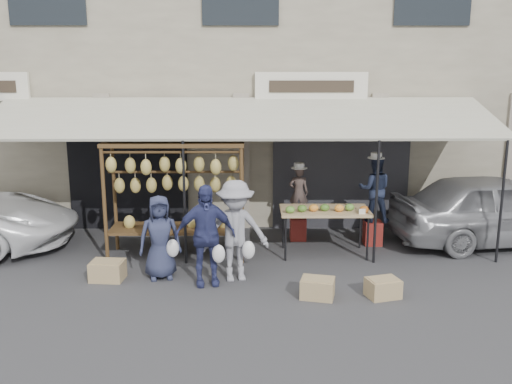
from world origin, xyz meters
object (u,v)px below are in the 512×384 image
customer_mid (205,235)px  customer_right (235,231)px  customer_left (160,237)px  sedan (497,209)px  crate_near_a (318,288)px  vendor_left (299,193)px  crate_far (108,271)px  crate_near_b (383,288)px  vendor_right (375,189)px  produce_table (325,211)px  banana_rack (175,177)px

customer_mid → customer_right: (0.50, 0.19, 0.01)m
customer_left → sedan: bearing=2.7°
crate_near_a → vendor_left: bearing=91.3°
customer_right → crate_far: size_ratio=3.16×
crate_near_b → crate_far: bearing=170.4°
vendor_right → customer_mid: (-3.25, -2.10, -0.30)m
vendor_right → customer_left: bearing=32.0°
customer_left → vendor_right: bearing=11.1°
vendor_left → crate_near_a: size_ratio=2.13×
vendor_left → customer_right: bearing=63.6°
customer_right → sedan: 5.64m
customer_left → produce_table: bearing=8.4°
customer_mid → crate_near_a: 2.03m
banana_rack → crate_near_a: banana_rack is taller
banana_rack → crate_far: 2.11m
customer_right → crate_near_b: (2.36, -0.76, -0.72)m
banana_rack → customer_mid: 1.69m
crate_far → crate_near_a: bearing=-12.5°
banana_rack → crate_near_a: size_ratio=5.03×
customer_mid → crate_near_b: size_ratio=3.45×
banana_rack → produce_table: size_ratio=1.53×
crate_near_b → crate_near_a: bearing=-179.6°
vendor_right → customer_right: size_ratio=0.77×
vendor_left → crate_near_a: bearing=94.0°
crate_far → sedan: sedan is taller
produce_table → sedan: size_ratio=0.40×
vendor_right → crate_far: (-4.96, -1.90, -0.99)m
customer_right → crate_near_a: (1.32, -0.77, -0.72)m
customer_left → customer_mid: (0.80, -0.29, 0.13)m
banana_rack → crate_near_a: (2.48, -1.97, -1.41)m
customer_mid → customer_right: bearing=10.0°
vendor_right → produce_table: bearing=38.8°
crate_near_a → crate_far: (-3.52, 0.78, 0.01)m
produce_table → crate_near_b: (0.68, -2.04, -0.72)m
banana_rack → vendor_left: 2.69m
crate_near_b → crate_far: 4.63m
vendor_right → crate_near_a: (-1.43, -2.69, -1.01)m
customer_left → sedan: size_ratio=0.34×
crate_far → sedan: (7.49, 1.95, 0.57)m
banana_rack → vendor_right: 4.00m
crate_near_a → vendor_right: bearing=61.9°
banana_rack → customer_mid: (0.66, -1.39, -0.70)m
sedan → crate_near_a: bearing=116.9°
produce_table → customer_right: (-1.68, -1.27, -0.00)m
customer_right → sedan: (5.29, 1.96, -0.14)m
vendor_left → banana_rack: bearing=26.3°
vendor_right → crate_near_a: bearing=69.9°
vendor_right → sedan: bearing=-171.0°
customer_right → vendor_right: bearing=24.2°
banana_rack → customer_left: banana_rack is taller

